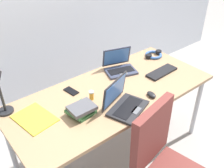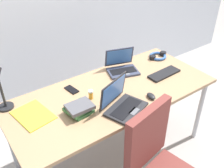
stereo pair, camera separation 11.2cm
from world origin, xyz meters
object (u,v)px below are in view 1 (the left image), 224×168
(desk_lamp, at_px, (2,93))
(computer_mouse, at_px, (151,95))
(external_keyboard, at_px, (162,72))
(paper_folder_mid_desk, at_px, (35,118))
(headphones, at_px, (154,55))
(laptop_center, at_px, (124,103))
(pill_bottle, at_px, (92,95))
(cell_phone, at_px, (71,91))
(book_stack, at_px, (82,110))
(laptop_front_right, at_px, (120,67))

(desk_lamp, distance_m, computer_mouse, 1.16)
(external_keyboard, height_order, paper_folder_mid_desk, external_keyboard)
(computer_mouse, bearing_deg, headphones, 51.43)
(laptop_center, distance_m, pill_bottle, 0.28)
(pill_bottle, xyz_separation_m, paper_folder_mid_desk, (-0.47, 0.07, -0.04))
(pill_bottle, height_order, paper_folder_mid_desk, pill_bottle)
(desk_lamp, height_order, pill_bottle, desk_lamp)
(desk_lamp, relative_size, laptop_center, 1.04)
(external_keyboard, relative_size, computer_mouse, 3.44)
(cell_phone, height_order, paper_folder_mid_desk, cell_phone)
(headphones, height_order, book_stack, book_stack)
(desk_lamp, distance_m, external_keyboard, 1.42)
(cell_phone, relative_size, book_stack, 0.63)
(laptop_center, bearing_deg, cell_phone, 114.31)
(desk_lamp, distance_m, laptop_front_right, 1.09)
(book_stack, bearing_deg, desk_lamp, 141.11)
(desk_lamp, height_order, headphones, desk_lamp)
(laptop_front_right, distance_m, book_stack, 0.71)
(headphones, bearing_deg, laptop_center, -151.07)
(computer_mouse, distance_m, headphones, 0.73)
(headphones, bearing_deg, book_stack, -164.63)
(external_keyboard, relative_size, pill_bottle, 4.18)
(desk_lamp, relative_size, cell_phone, 2.94)
(book_stack, distance_m, paper_folder_mid_desk, 0.35)
(cell_phone, bearing_deg, external_keyboard, -27.51)
(computer_mouse, bearing_deg, paper_folder_mid_desk, 167.70)
(external_keyboard, distance_m, paper_folder_mid_desk, 1.24)
(laptop_center, xyz_separation_m, external_keyboard, (0.63, 0.17, -0.04))
(laptop_front_right, bearing_deg, desk_lamp, 177.45)
(desk_lamp, height_order, laptop_front_right, desk_lamp)
(desk_lamp, xyz_separation_m, paper_folder_mid_desk, (0.14, -0.18, -0.19))
(cell_phone, distance_m, pill_bottle, 0.21)
(desk_lamp, bearing_deg, paper_folder_mid_desk, -52.46)
(pill_bottle, bearing_deg, laptop_front_right, 23.19)
(desk_lamp, relative_size, book_stack, 1.86)
(headphones, bearing_deg, paper_folder_mid_desk, -174.74)
(desk_lamp, xyz_separation_m, laptop_center, (0.73, -0.50, -0.15))
(external_keyboard, height_order, computer_mouse, computer_mouse)
(computer_mouse, xyz_separation_m, headphones, (0.54, 0.49, -0.00))
(cell_phone, bearing_deg, book_stack, -115.72)
(desk_lamp, height_order, computer_mouse, desk_lamp)
(laptop_front_right, xyz_separation_m, pill_bottle, (-0.47, -0.20, -0.00))
(laptop_center, height_order, computer_mouse, laptop_center)
(book_stack, relative_size, paper_folder_mid_desk, 0.69)
(headphones, xyz_separation_m, book_stack, (-1.12, -0.31, 0.03))
(desk_lamp, relative_size, pill_bottle, 5.07)
(desk_lamp, bearing_deg, book_stack, -38.89)
(paper_folder_mid_desk, bearing_deg, external_keyboard, -7.30)
(cell_phone, distance_m, headphones, 1.03)
(desk_lamp, relative_size, laptop_front_right, 1.18)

